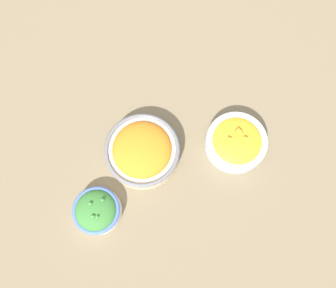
{
  "coord_description": "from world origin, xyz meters",
  "views": [
    {
      "loc": [
        0.03,
        0.24,
        0.91
      ],
      "look_at": [
        0.0,
        0.0,
        0.03
      ],
      "focal_mm": 35.0,
      "sensor_mm": 36.0,
      "label": 1
    }
  ],
  "objects": [
    {
      "name": "ground_plane",
      "position": [
        0.0,
        0.0,
        0.0
      ],
      "size": [
        3.0,
        3.0,
        0.0
      ],
      "primitive_type": "plane",
      "color": "#75664C"
    },
    {
      "name": "bowl_carrots",
      "position": [
        0.07,
        0.01,
        0.04
      ],
      "size": [
        0.21,
        0.21,
        0.08
      ],
      "color": "beige",
      "rests_on": "ground_plane"
    },
    {
      "name": "bowl_squash",
      "position": [
        -0.19,
        0.02,
        0.03
      ],
      "size": [
        0.17,
        0.17,
        0.07
      ],
      "color": "silver",
      "rests_on": "ground_plane"
    },
    {
      "name": "bowl_broccoli",
      "position": [
        0.21,
        0.16,
        0.03
      ],
      "size": [
        0.13,
        0.13,
        0.07
      ],
      "color": "white",
      "rests_on": "ground_plane"
    }
  ]
}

